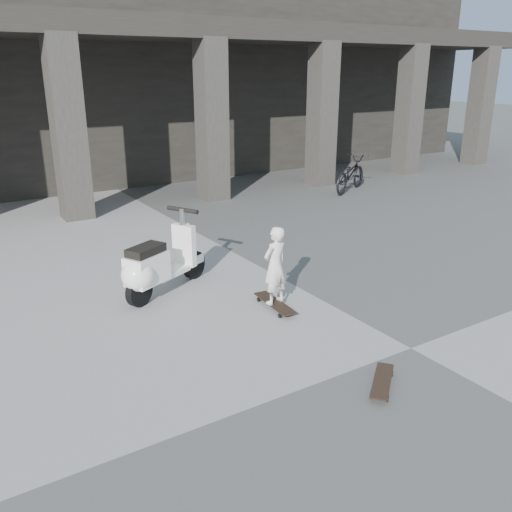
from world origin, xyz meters
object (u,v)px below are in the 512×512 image
skateboard_spare (382,382)px  child (275,266)px  bicycle (350,174)px  longboard (275,304)px  scooter (154,267)px

skateboard_spare → child: child is taller
skateboard_spare → bicycle: size_ratio=0.37×
longboard → skateboard_spare: size_ratio=1.33×
child → skateboard_spare: bearing=72.9°
longboard → scooter: bearing=50.4°
bicycle → child: bearing=104.2°
longboard → child: 0.58m
skateboard_spare → bicycle: bearing=11.3°
bicycle → skateboard_spare: bearing=113.6°
scooter → bicycle: scooter is taller
child → bicycle: 8.25m
skateboard_spare → child: (0.17, 2.32, 0.59)m
child → bicycle: bearing=-151.9°
skateboard_spare → child: 2.40m
longboard → skateboard_spare: (-0.17, -2.32, -0.00)m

